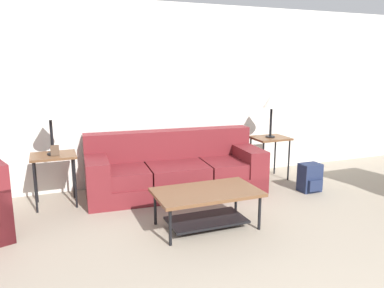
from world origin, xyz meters
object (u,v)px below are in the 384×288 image
Objects in this scene: couch at (175,171)px; backpack at (310,178)px; side_table_left at (54,161)px; table_lamp_right at (272,102)px; side_table_right at (270,142)px; table_lamp_left at (50,111)px; coffee_table at (207,200)px.

couch is 6.20× the size of backpack.
table_lamp_right reaches higher than side_table_left.
side_table_right is 0.98× the size of table_lamp_right.
backpack is at bearing -75.07° from table_lamp_right.
table_lamp_left is at bearing 180.00° from table_lamp_right.
side_table_right is 3.17m from table_lamp_left.
coffee_table is at bearing -92.97° from couch.
table_lamp_right is at bearing 104.93° from backpack.
couch reaches higher than side_table_left.
side_table_left is (-1.49, 1.29, 0.27)m from coffee_table.
table_lamp_right reaches higher than coffee_table.
table_lamp_left is (-0.00, 0.00, 0.61)m from side_table_left.
table_lamp_left is at bearing 139.19° from coffee_table.
table_lamp_left reaches higher than backpack.
side_table_right reaches higher than backpack.
coffee_table is 2.09m from side_table_right.
coffee_table is at bearing -162.86° from backpack.
coffee_table is 1.72× the size of side_table_left.
couch is 1.25m from coffee_table.
table_lamp_left reaches higher than couch.
table_lamp_right is at bearing 38.59° from coffee_table.
table_lamp_left is at bearing 178.55° from couch.
couch is at bearing 87.03° from coffee_table.
side_table_right is at bearing -0.00° from table_lamp_left.
table_lamp_right is (1.55, 0.04, 0.89)m from couch.
side_table_left is 0.98× the size of table_lamp_left.
side_table_right is 0.85m from backpack.
side_table_left is 0.61m from table_lamp_left.
side_table_left is (-1.56, 0.04, 0.28)m from couch.
side_table_left is at bearing 139.19° from coffee_table.
table_lamp_left is 3.53m from backpack.
coffee_table is 1.68× the size of table_lamp_right.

